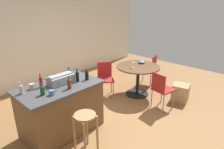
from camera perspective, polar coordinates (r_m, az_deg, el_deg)
ground_plane at (r=4.24m, az=0.13°, el=-12.17°), size 8.80×8.80×0.00m
back_wall at (r=5.93m, az=-20.57°, el=10.17°), size 8.00×0.10×2.70m
kitchen_island at (r=3.72m, az=-14.45°, el=-9.61°), size 1.42×0.84×0.92m
wooden_stool at (r=3.15m, az=-7.72°, el=-14.30°), size 0.34×0.34×0.69m
dining_table at (r=4.99m, az=7.51°, el=0.48°), size 1.07×1.07×0.77m
folding_chair_near at (r=4.94m, az=-2.00°, el=-0.66°), size 0.56×0.56×0.85m
folding_chair_far at (r=4.45m, az=14.11°, el=-3.83°), size 0.47×0.47×0.85m
folding_chair_left at (r=5.68m, az=10.88°, el=1.97°), size 0.49×0.49×0.87m
toolbox at (r=3.57m, az=-14.57°, el=-1.30°), size 0.45×0.23×0.17m
bottle_0 at (r=3.23m, az=-19.51°, el=-4.38°), size 0.07×0.07×0.19m
bottle_1 at (r=3.32m, az=-12.28°, el=-2.65°), size 0.06×0.06×0.22m
bottle_2 at (r=3.51m, az=-19.92°, el=-2.03°), size 0.06×0.06×0.24m
bottle_3 at (r=3.64m, az=-7.31°, el=-0.33°), size 0.07×0.07×0.21m
bottle_4 at (r=3.83m, az=-12.38°, el=0.35°), size 0.08×0.08×0.20m
bottle_5 at (r=3.38m, az=-24.80°, el=-3.92°), size 0.06×0.06×0.20m
bottle_6 at (r=3.59m, az=-10.00°, el=-0.56°), size 0.06×0.06×0.25m
cup_0 at (r=3.19m, az=-17.02°, el=-5.00°), size 0.12×0.08×0.08m
cup_1 at (r=3.51m, az=-22.19°, el=-3.19°), size 0.12×0.09×0.09m
wine_glass at (r=4.79m, az=6.10°, el=3.27°), size 0.07×0.07×0.14m
serving_bowl at (r=5.17m, az=8.55°, el=3.62°), size 0.18×0.18×0.07m
cardboard_box at (r=5.08m, az=19.22°, el=-4.92°), size 0.45×0.45×0.41m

